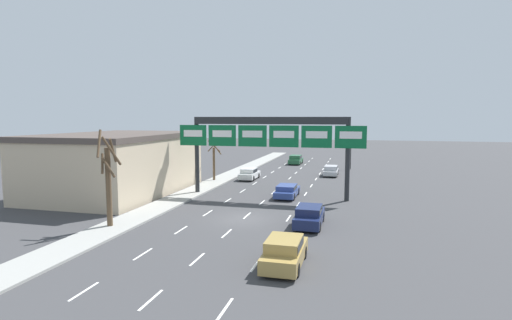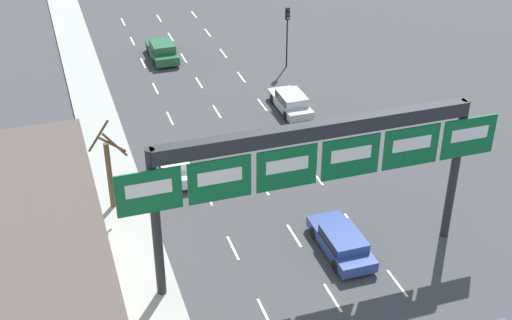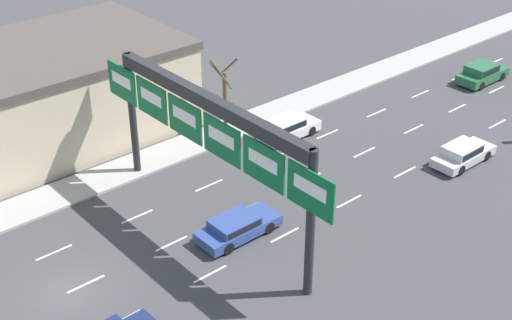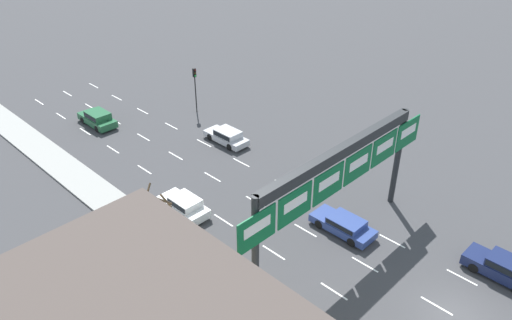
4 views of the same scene
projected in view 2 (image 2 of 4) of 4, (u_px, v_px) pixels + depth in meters
lane_dashes at (278, 209)px, 38.82m from camera, size 6.72×67.00×0.01m
sign_gantry at (317, 155)px, 31.65m from camera, size 18.07×0.70×7.73m
car_silver at (291, 101)px, 48.79m from camera, size 1.80×4.54×1.34m
car_white at (172, 165)px, 41.43m from camera, size 1.83×4.25×1.41m
car_blue at (342, 241)px, 35.28m from camera, size 1.90×4.65×1.21m
car_green at (162, 50)px, 56.65m from camera, size 1.92×4.59×1.48m
traffic_light_near_gantry at (287, 25)px, 53.98m from camera, size 0.30×0.35×4.76m
tree_bare_closest at (110, 168)px, 37.56m from camera, size 2.01×2.02×5.06m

